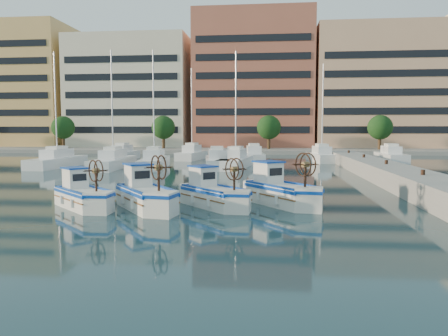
# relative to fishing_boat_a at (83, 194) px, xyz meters

# --- Properties ---
(ground) EXTENTS (300.00, 300.00, 0.00)m
(ground) POSITION_rel_fishing_boat_a_xyz_m (4.79, -0.14, -0.67)
(ground) COLOR #1B3D48
(ground) RESTS_ON ground
(quay) EXTENTS (3.00, 60.00, 1.20)m
(quay) POSITION_rel_fishing_boat_a_xyz_m (17.79, 7.86, -0.07)
(quay) COLOR gray
(quay) RESTS_ON ground
(waterfront) EXTENTS (180.00, 40.00, 25.60)m
(waterfront) POSITION_rel_fishing_boat_a_xyz_m (14.02, 64.90, 10.43)
(waterfront) COLOR gray
(waterfront) RESTS_ON ground
(yacht_marina) EXTENTS (38.28, 21.90, 11.50)m
(yacht_marina) POSITION_rel_fishing_boat_a_xyz_m (1.93, 27.46, -0.14)
(yacht_marina) COLOR white
(yacht_marina) RESTS_ON ground
(fishing_boat_a) EXTENTS (3.76, 3.74, 2.43)m
(fishing_boat_a) POSITION_rel_fishing_boat_a_xyz_m (0.00, 0.00, 0.00)
(fishing_boat_a) COLOR white
(fishing_boat_a) RESTS_ON ground
(fishing_boat_b) EXTENTS (3.81, 4.36, 2.69)m
(fishing_boat_b) POSITION_rel_fishing_boat_a_xyz_m (3.10, 0.04, 0.07)
(fishing_boat_b) COLOR white
(fishing_boat_b) RESTS_ON ground
(fishing_boat_c) EXTENTS (3.77, 3.94, 2.50)m
(fishing_boat_c) POSITION_rel_fishing_boat_a_xyz_m (6.27, 0.98, 0.02)
(fishing_boat_c) COLOR white
(fishing_boat_c) RESTS_ON ground
(fishing_boat_d) EXTENTS (3.92, 4.42, 2.73)m
(fishing_boat_d) POSITION_rel_fishing_boat_a_xyz_m (9.57, 1.92, 0.08)
(fishing_boat_d) COLOR white
(fishing_boat_d) RESTS_ON ground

